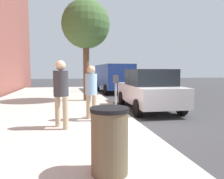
# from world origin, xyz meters

# --- Properties ---
(ground_plane) EXTENTS (80.00, 80.00, 0.00)m
(ground_plane) POSITION_xyz_m (0.00, 0.00, 0.00)
(ground_plane) COLOR #38383A
(ground_plane) RESTS_ON ground
(sidewalk_slab) EXTENTS (28.00, 6.00, 0.15)m
(sidewalk_slab) POSITION_xyz_m (0.00, 3.00, 0.07)
(sidewalk_slab) COLOR #B7B2A8
(sidewalk_slab) RESTS_ON ground_plane
(parking_meter) EXTENTS (0.36, 0.12, 1.41)m
(parking_meter) POSITION_xyz_m (0.18, 0.54, 1.17)
(parking_meter) COLOR gray
(parking_meter) RESTS_ON sidewalk_slab
(pedestrian_at_meter) EXTENTS (0.49, 0.37, 1.71)m
(pedestrian_at_meter) POSITION_xyz_m (0.01, 1.38, 1.15)
(pedestrian_at_meter) COLOR tan
(pedestrian_at_meter) RESTS_ON sidewalk_slab
(pedestrian_bystander) EXTENTS (0.48, 0.40, 1.83)m
(pedestrian_bystander) POSITION_xyz_m (-0.79, 2.27, 1.24)
(pedestrian_bystander) COLOR tan
(pedestrian_bystander) RESTS_ON sidewalk_slab
(parked_sedan_near) EXTENTS (4.47, 2.10, 1.77)m
(parked_sedan_near) POSITION_xyz_m (2.09, -1.35, 0.89)
(parked_sedan_near) COLOR silver
(parked_sedan_near) RESTS_ON ground_plane
(parked_van_far) EXTENTS (5.28, 2.28, 2.18)m
(parked_van_far) POSITION_xyz_m (9.63, -1.35, 1.26)
(parked_van_far) COLOR navy
(parked_van_far) RESTS_ON ground_plane
(street_tree) EXTENTS (2.47, 2.47, 5.18)m
(street_tree) POSITION_xyz_m (4.49, 1.16, 4.04)
(street_tree) COLOR brown
(street_tree) RESTS_ON sidewalk_slab
(traffic_signal) EXTENTS (0.24, 0.44, 3.60)m
(traffic_signal) POSITION_xyz_m (9.53, 0.79, 2.58)
(traffic_signal) COLOR black
(traffic_signal) RESTS_ON sidewalk_slab
(trash_bin) EXTENTS (0.59, 0.59, 1.01)m
(trash_bin) POSITION_xyz_m (-3.56, 1.48, 0.66)
(trash_bin) COLOR brown
(trash_bin) RESTS_ON sidewalk_slab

